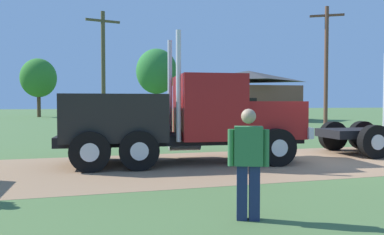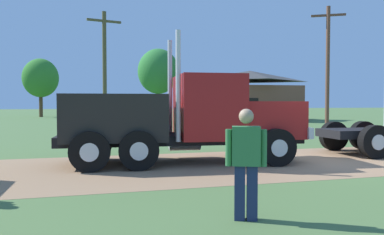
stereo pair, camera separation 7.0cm
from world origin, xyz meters
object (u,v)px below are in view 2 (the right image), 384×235
(truck_foreground_white, at_px, (182,119))
(visitor_walking_mid, at_px, (246,160))
(shed_building, at_px, (250,96))
(utility_pole_far, at_px, (328,64))
(utility_pole_near, at_px, (105,67))

(truck_foreground_white, bearing_deg, visitor_walking_mid, -94.31)
(shed_building, bearing_deg, utility_pole_far, -91.85)
(utility_pole_near, bearing_deg, visitor_walking_mid, -87.07)
(visitor_walking_mid, relative_size, utility_pole_near, 0.22)
(visitor_walking_mid, height_order, utility_pole_far, utility_pole_far)
(truck_foreground_white, height_order, utility_pole_far, utility_pole_far)
(truck_foreground_white, relative_size, shed_building, 0.78)
(utility_pole_near, bearing_deg, shed_building, 35.64)
(utility_pole_far, bearing_deg, truck_foreground_white, -138.36)
(truck_foreground_white, bearing_deg, utility_pole_far, 41.64)
(truck_foreground_white, distance_m, utility_pole_far, 17.60)
(utility_pole_near, bearing_deg, truck_foreground_white, -84.19)
(utility_pole_far, bearing_deg, utility_pole_near, 168.74)
(visitor_walking_mid, bearing_deg, utility_pole_far, 52.22)
(visitor_walking_mid, relative_size, utility_pole_far, 0.21)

